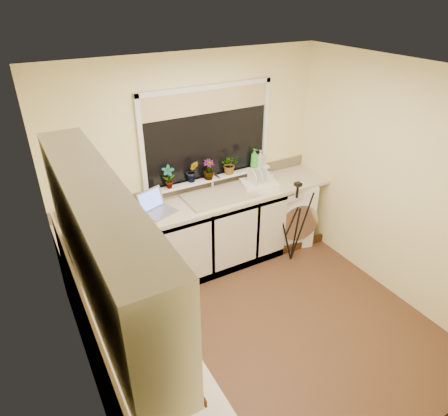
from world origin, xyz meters
TOP-DOWN VIEW (x-y plane):
  - floor at (0.00, 0.00)m, footprint 3.20×3.20m
  - ceiling at (0.00, 0.00)m, footprint 3.20×3.20m
  - wall_back at (0.00, 1.50)m, footprint 3.20×0.00m
  - wall_front at (0.00, -1.50)m, footprint 3.20×0.00m
  - wall_left at (-1.60, 0.00)m, footprint 0.00×3.00m
  - wall_right at (1.60, 0.00)m, footprint 0.00×3.00m
  - base_cabinet_back at (-0.33, 1.20)m, footprint 2.55×0.60m
  - base_cabinet_left at (-1.30, -0.30)m, footprint 0.54×2.40m
  - worktop_back at (0.00, 1.20)m, footprint 3.20×0.60m
  - worktop_left at (-1.30, -0.30)m, footprint 0.60×2.40m
  - upper_cabinet at (-1.44, -0.45)m, footprint 0.28×1.90m
  - splashback_left at (-1.59, -0.30)m, footprint 0.02×2.40m
  - splashback_back at (0.00, 1.49)m, footprint 3.20×0.02m
  - window_glass at (0.20, 1.49)m, footprint 1.50×0.02m
  - window_blind at (0.20, 1.46)m, footprint 1.50×0.02m
  - windowsill at (0.20, 1.43)m, footprint 1.60×0.14m
  - sink at (0.20, 1.20)m, footprint 0.82×0.46m
  - faucet at (0.20, 1.38)m, footprint 0.03×0.03m
  - washing_machine at (1.17, 1.22)m, footprint 0.73×0.71m
  - laptop at (-0.56, 1.23)m, footprint 0.40×0.40m
  - kettle at (-1.20, 0.39)m, footprint 0.15×0.15m
  - dish_rack at (0.74, 1.20)m, footprint 0.48×0.41m
  - tripod at (0.98, 0.79)m, footprint 0.52×0.52m
  - steel_jar at (-1.33, -0.59)m, footprint 0.07×0.07m
  - microwave at (-1.30, 0.61)m, footprint 0.52×0.61m
  - plant_a at (-0.33, 1.40)m, footprint 0.16×0.14m
  - plant_b at (-0.03, 1.42)m, footprint 0.17×0.15m
  - plant_c at (0.16, 1.40)m, footprint 0.16×0.16m
  - plant_d at (0.45, 1.41)m, footprint 0.25×0.23m
  - soap_bottle_green at (0.80, 1.42)m, footprint 0.11×0.11m
  - soap_bottle_clear at (0.89, 1.43)m, footprint 0.12×0.12m
  - cup_back at (0.95, 1.29)m, footprint 0.12×0.12m
  - cup_left at (-1.34, -0.80)m, footprint 0.10×0.10m

SIDE VIEW (x-z plane):
  - floor at x=0.00m, z-range 0.00..0.00m
  - washing_machine at x=1.17m, z-range 0.00..0.86m
  - base_cabinet_back at x=-0.33m, z-range 0.00..0.86m
  - base_cabinet_left at x=-1.30m, z-range 0.00..0.86m
  - tripod at x=0.98m, z-range 0.00..1.06m
  - worktop_back at x=0.00m, z-range 0.86..0.90m
  - worktop_left at x=-1.30m, z-range 0.86..0.90m
  - sink at x=0.20m, z-range 0.90..0.93m
  - dish_rack at x=0.74m, z-range 0.90..0.96m
  - cup_left at x=-1.34m, z-range 0.90..0.98m
  - cup_back at x=0.95m, z-range 0.90..0.99m
  - steel_jar at x=-1.33m, z-range 0.90..1.00m
  - laptop at x=-0.56m, z-range 0.85..1.07m
  - splashback_back at x=0.00m, z-range 0.90..1.04m
  - kettle at x=-1.20m, z-range 0.90..1.10m
  - faucet at x=0.20m, z-range 0.90..1.14m
  - windowsill at x=0.20m, z-range 1.02..1.05m
  - microwave at x=-1.30m, z-range 0.90..1.18m
  - splashback_left at x=-1.59m, z-range 0.90..1.35m
  - soap_bottle_clear at x=0.89m, z-range 1.05..1.25m
  - plant_d at x=0.45m, z-range 1.05..1.28m
  - plant_c at x=0.16m, z-range 1.05..1.29m
  - soap_bottle_green at x=0.80m, z-range 1.05..1.29m
  - plant_b at x=-0.03m, z-range 1.05..1.30m
  - plant_a at x=-0.33m, z-range 1.05..1.32m
  - wall_back at x=0.00m, z-range -0.38..2.83m
  - wall_front at x=0.00m, z-range -0.38..2.83m
  - wall_left at x=-1.60m, z-range -0.27..2.73m
  - wall_right at x=1.60m, z-range -0.27..2.73m
  - window_glass at x=0.20m, z-range 1.05..2.05m
  - upper_cabinet at x=-1.44m, z-range 1.45..2.15m
  - window_blind at x=0.20m, z-range 1.80..2.05m
  - ceiling at x=0.00m, z-range 2.45..2.45m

